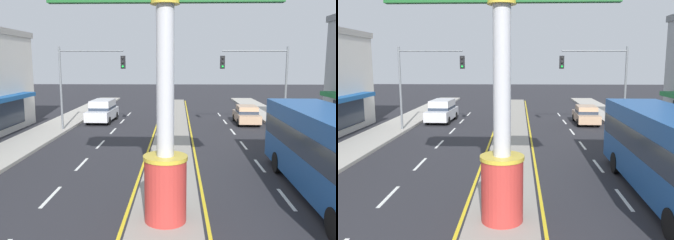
% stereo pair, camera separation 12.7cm
% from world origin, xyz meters
% --- Properties ---
extents(median_strip, '(2.33, 52.00, 0.14)m').
position_xyz_m(median_strip, '(0.00, 18.00, 0.07)').
color(median_strip, gray).
rests_on(median_strip, ground).
extents(sidewalk_left, '(2.83, 60.00, 0.18)m').
position_xyz_m(sidewalk_left, '(-9.18, 16.00, 0.09)').
color(sidewalk_left, '#ADA89E').
rests_on(sidewalk_left, ground).
extents(sidewalk_right, '(2.83, 60.00, 0.18)m').
position_xyz_m(sidewalk_right, '(9.18, 16.00, 0.09)').
color(sidewalk_right, '#ADA89E').
rests_on(sidewalk_right, ground).
extents(lane_markings, '(9.07, 52.00, 0.01)m').
position_xyz_m(lane_markings, '(0.00, 16.65, 0.00)').
color(lane_markings, silver).
rests_on(lane_markings, ground).
extents(district_sign, '(7.37, 1.38, 8.26)m').
position_xyz_m(district_sign, '(0.00, 6.98, 4.25)').
color(district_sign, '#B7332D').
rests_on(district_sign, median_strip).
extents(traffic_light_left_side, '(4.86, 0.46, 6.20)m').
position_xyz_m(traffic_light_left_side, '(-6.40, 22.04, 4.25)').
color(traffic_light_left_side, slate).
rests_on(traffic_light_left_side, ground).
extents(traffic_light_right_side, '(4.86, 0.46, 6.20)m').
position_xyz_m(traffic_light_right_side, '(6.40, 22.20, 4.25)').
color(traffic_light_right_side, slate).
rests_on(traffic_light_right_side, ground).
extents(bus_near_right_lane, '(2.69, 11.23, 3.26)m').
position_xyz_m(bus_near_right_lane, '(6.12, 9.04, 1.87)').
color(bus_near_right_lane, '#1E5199').
rests_on(bus_near_right_lane, ground).
extents(sedan_far_right_lane, '(1.92, 4.34, 1.53)m').
position_xyz_m(sedan_far_right_lane, '(6.11, 25.88, 0.79)').
color(sedan_far_right_lane, tan).
rests_on(sedan_far_right_lane, ground).
extents(suv_near_left_lane, '(2.11, 4.67, 1.90)m').
position_xyz_m(suv_near_left_lane, '(-6.11, 26.54, 0.98)').
color(suv_near_left_lane, silver).
rests_on(suv_near_left_lane, ground).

